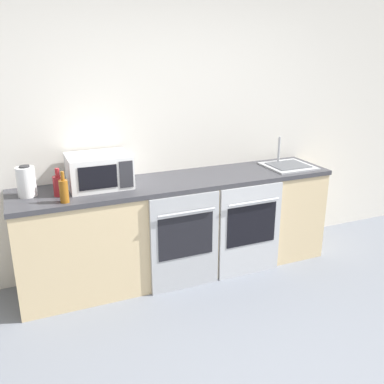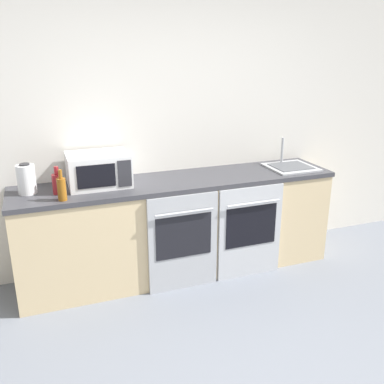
# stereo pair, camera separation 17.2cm
# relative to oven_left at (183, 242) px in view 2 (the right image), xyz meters

# --- Properties ---
(wall_back) EXTENTS (10.00, 0.06, 2.60)m
(wall_back) POSITION_rel_oven_left_xyz_m (0.07, 0.63, 0.87)
(wall_back) COLOR silver
(wall_back) RESTS_ON ground_plane
(counter_back) EXTENTS (2.85, 0.61, 0.90)m
(counter_back) POSITION_rel_oven_left_xyz_m (0.07, 0.31, 0.01)
(counter_back) COLOR #D1B789
(counter_back) RESTS_ON ground_plane
(oven_left) EXTENTS (0.61, 0.06, 0.85)m
(oven_left) POSITION_rel_oven_left_xyz_m (0.00, 0.00, 0.00)
(oven_left) COLOR #A8AAAF
(oven_left) RESTS_ON ground_plane
(oven_right) EXTENTS (0.61, 0.06, 0.85)m
(oven_right) POSITION_rel_oven_left_xyz_m (0.63, 0.00, 0.00)
(oven_right) COLOR #B7BABF
(oven_right) RESTS_ON ground_plane
(microwave) EXTENTS (0.50, 0.39, 0.27)m
(microwave) POSITION_rel_oven_left_xyz_m (-0.61, 0.38, 0.60)
(microwave) COLOR silver
(microwave) RESTS_ON counter_back
(bottle_amber) EXTENTS (0.07, 0.07, 0.24)m
(bottle_amber) POSITION_rel_oven_left_xyz_m (-0.93, 0.09, 0.56)
(bottle_amber) COLOR #8C5114
(bottle_amber) RESTS_ON counter_back
(bottle_red) EXTENTS (0.08, 0.08, 0.22)m
(bottle_red) POSITION_rel_oven_left_xyz_m (-0.95, 0.26, 0.55)
(bottle_red) COLOR maroon
(bottle_red) RESTS_ON counter_back
(kettle) EXTENTS (0.14, 0.14, 0.24)m
(kettle) POSITION_rel_oven_left_xyz_m (-1.18, 0.35, 0.58)
(kettle) COLOR white
(kettle) RESTS_ON counter_back
(sink) EXTENTS (0.43, 0.42, 0.26)m
(sink) POSITION_rel_oven_left_xyz_m (1.19, 0.29, 0.48)
(sink) COLOR #A8AAAF
(sink) RESTS_ON counter_back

